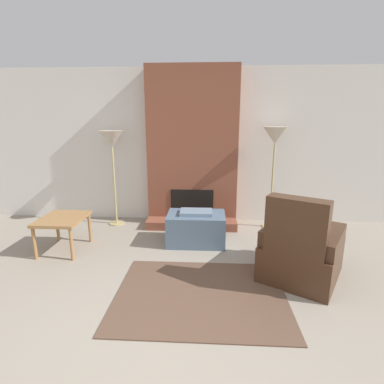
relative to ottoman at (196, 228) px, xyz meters
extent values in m
plane|color=gray|center=(-0.10, -2.27, -0.23)|extent=(24.00, 24.00, 0.00)
cube|color=silver|center=(-0.10, 1.10, 1.07)|extent=(7.84, 0.06, 2.60)
cube|color=brown|center=(-0.10, 0.92, 1.07)|extent=(1.49, 0.30, 2.60)
cube|color=brown|center=(-0.10, 0.60, -0.16)|extent=(1.49, 0.33, 0.14)
cube|color=black|center=(-0.10, 0.76, 0.15)|extent=(0.71, 0.02, 0.48)
cube|color=slate|center=(0.00, 0.00, -0.01)|extent=(0.83, 0.55, 0.44)
cube|color=slate|center=(0.00, 0.00, 0.24)|extent=(0.45, 0.30, 0.05)
cube|color=#422819|center=(1.25, -0.87, -0.02)|extent=(1.12, 1.16, 0.41)
cube|color=#422819|center=(1.07, -1.17, 0.27)|extent=(0.63, 0.48, 1.00)
cube|color=#422819|center=(1.51, -1.02, 0.06)|extent=(0.55, 0.78, 0.59)
cube|color=#422819|center=(0.98, -0.71, 0.06)|extent=(0.55, 0.78, 0.59)
cube|color=#9E7042|center=(-1.80, -0.35, 0.22)|extent=(0.57, 0.68, 0.04)
cylinder|color=#9E7042|center=(-2.05, -0.65, -0.01)|extent=(0.04, 0.04, 0.43)
cylinder|color=#9E7042|center=(-1.56, -0.65, -0.01)|extent=(0.04, 0.04, 0.43)
cylinder|color=#9E7042|center=(-2.05, -0.05, -0.01)|extent=(0.04, 0.04, 0.43)
cylinder|color=#9E7042|center=(-1.56, -0.05, -0.01)|extent=(0.04, 0.04, 0.43)
cylinder|color=tan|center=(-1.41, 0.74, -0.22)|extent=(0.25, 0.25, 0.02)
cylinder|color=tan|center=(-1.41, 0.74, 0.44)|extent=(0.03, 0.03, 1.30)
cone|color=beige|center=(-1.41, 0.74, 1.22)|extent=(0.39, 0.39, 0.26)
cylinder|color=tan|center=(1.21, 0.74, -0.22)|extent=(0.25, 0.25, 0.02)
cylinder|color=tan|center=(1.21, 0.74, 0.47)|extent=(0.03, 0.03, 1.37)
cone|color=beige|center=(1.21, 0.74, 1.29)|extent=(0.39, 0.39, 0.26)
cube|color=brown|center=(0.11, -1.34, -0.22)|extent=(1.74, 1.38, 0.01)
camera|label=1|loc=(0.17, -4.09, 1.54)|focal=28.00mm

